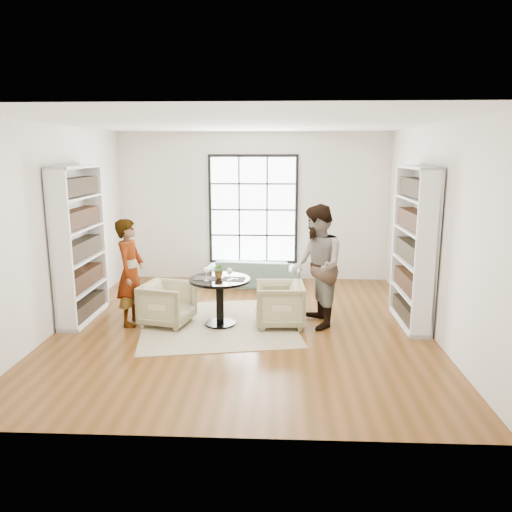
{
  "coord_description": "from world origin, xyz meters",
  "views": [
    {
      "loc": [
        0.53,
        -7.17,
        2.6
      ],
      "look_at": [
        0.18,
        0.4,
        1.02
      ],
      "focal_mm": 35.0,
      "sensor_mm": 36.0,
      "label": 1
    }
  ],
  "objects_px": {
    "wine_glass_right": "(230,272)",
    "flower_centerpiece": "(219,271)",
    "person_left": "(130,272)",
    "person_right": "(317,267)",
    "armchair_left": "(168,304)",
    "armchair_right": "(280,304)",
    "sofa": "(254,272)",
    "wine_glass_left": "(206,271)",
    "pedestal_table": "(220,291)"
  },
  "relations": [
    {
      "from": "sofa",
      "to": "wine_glass_left",
      "type": "height_order",
      "value": "wine_glass_left"
    },
    {
      "from": "armchair_left",
      "to": "flower_centerpiece",
      "type": "distance_m",
      "value": 0.95
    },
    {
      "from": "armchair_left",
      "to": "person_left",
      "type": "distance_m",
      "value": 0.73
    },
    {
      "from": "person_left",
      "to": "flower_centerpiece",
      "type": "bearing_deg",
      "value": -84.01
    },
    {
      "from": "sofa",
      "to": "flower_centerpiece",
      "type": "height_order",
      "value": "flower_centerpiece"
    },
    {
      "from": "wine_glass_left",
      "to": "armchair_right",
      "type": "bearing_deg",
      "value": 8.97
    },
    {
      "from": "armchair_left",
      "to": "wine_glass_right",
      "type": "xyz_separation_m",
      "value": [
        0.97,
        -0.11,
        0.54
      ]
    },
    {
      "from": "pedestal_table",
      "to": "wine_glass_right",
      "type": "xyz_separation_m",
      "value": [
        0.16,
        -0.11,
        0.34
      ]
    },
    {
      "from": "sofa",
      "to": "person_left",
      "type": "distance_m",
      "value": 3.0
    },
    {
      "from": "armchair_right",
      "to": "person_right",
      "type": "bearing_deg",
      "value": 87.33
    },
    {
      "from": "sofa",
      "to": "person_right",
      "type": "bearing_deg",
      "value": 119.48
    },
    {
      "from": "pedestal_table",
      "to": "armchair_left",
      "type": "xyz_separation_m",
      "value": [
        -0.81,
        -0.0,
        -0.21
      ]
    },
    {
      "from": "armchair_right",
      "to": "wine_glass_right",
      "type": "distance_m",
      "value": 0.93
    },
    {
      "from": "sofa",
      "to": "armchair_right",
      "type": "bearing_deg",
      "value": 107.42
    },
    {
      "from": "armchair_right",
      "to": "wine_glass_left",
      "type": "distance_m",
      "value": 1.23
    },
    {
      "from": "armchair_right",
      "to": "armchair_left",
      "type": "bearing_deg",
      "value": -91.41
    },
    {
      "from": "sofa",
      "to": "wine_glass_right",
      "type": "xyz_separation_m",
      "value": [
        -0.23,
        -2.49,
        0.6
      ]
    },
    {
      "from": "pedestal_table",
      "to": "armchair_left",
      "type": "height_order",
      "value": "pedestal_table"
    },
    {
      "from": "person_left",
      "to": "wine_glass_right",
      "type": "xyz_separation_m",
      "value": [
        1.52,
        -0.11,
        0.06
      ]
    },
    {
      "from": "armchair_left",
      "to": "armchair_right",
      "type": "distance_m",
      "value": 1.71
    },
    {
      "from": "armchair_right",
      "to": "person_right",
      "type": "distance_m",
      "value": 0.81
    },
    {
      "from": "person_left",
      "to": "wine_glass_left",
      "type": "relative_size",
      "value": 7.93
    },
    {
      "from": "sofa",
      "to": "person_right",
      "type": "height_order",
      "value": "person_right"
    },
    {
      "from": "flower_centerpiece",
      "to": "armchair_right",
      "type": "bearing_deg",
      "value": -0.18
    },
    {
      "from": "sofa",
      "to": "armchair_left",
      "type": "height_order",
      "value": "armchair_left"
    },
    {
      "from": "person_left",
      "to": "person_right",
      "type": "relative_size",
      "value": 0.88
    },
    {
      "from": "armchair_right",
      "to": "flower_centerpiece",
      "type": "distance_m",
      "value": 1.05
    },
    {
      "from": "wine_glass_right",
      "to": "flower_centerpiece",
      "type": "xyz_separation_m",
      "value": [
        -0.17,
        0.15,
        -0.02
      ]
    },
    {
      "from": "person_left",
      "to": "wine_glass_left",
      "type": "height_order",
      "value": "person_left"
    },
    {
      "from": "sofa",
      "to": "wine_glass_right",
      "type": "height_order",
      "value": "wine_glass_right"
    },
    {
      "from": "sofa",
      "to": "person_right",
      "type": "xyz_separation_m",
      "value": [
        1.06,
        -2.34,
        0.66
      ]
    },
    {
      "from": "wine_glass_left",
      "to": "sofa",
      "type": "bearing_deg",
      "value": 77.14
    },
    {
      "from": "wine_glass_right",
      "to": "pedestal_table",
      "type": "bearing_deg",
      "value": 146.12
    },
    {
      "from": "pedestal_table",
      "to": "sofa",
      "type": "height_order",
      "value": "pedestal_table"
    },
    {
      "from": "armchair_left",
      "to": "wine_glass_left",
      "type": "distance_m",
      "value": 0.85
    },
    {
      "from": "person_left",
      "to": "wine_glass_left",
      "type": "bearing_deg",
      "value": -92.23
    },
    {
      "from": "pedestal_table",
      "to": "flower_centerpiece",
      "type": "distance_m",
      "value": 0.32
    },
    {
      "from": "sofa",
      "to": "armchair_right",
      "type": "xyz_separation_m",
      "value": [
        0.51,
        -2.34,
        0.07
      ]
    },
    {
      "from": "armchair_right",
      "to": "person_right",
      "type": "height_order",
      "value": "person_right"
    },
    {
      "from": "armchair_left",
      "to": "person_right",
      "type": "relative_size",
      "value": 0.39
    },
    {
      "from": "person_right",
      "to": "armchair_right",
      "type": "bearing_deg",
      "value": -101.0
    },
    {
      "from": "armchair_left",
      "to": "wine_glass_left",
      "type": "bearing_deg",
      "value": -89.31
    },
    {
      "from": "pedestal_table",
      "to": "armchair_right",
      "type": "bearing_deg",
      "value": 2.16
    },
    {
      "from": "armchair_right",
      "to": "flower_centerpiece",
      "type": "bearing_deg",
      "value": -92.85
    },
    {
      "from": "armchair_left",
      "to": "wine_glass_right",
      "type": "relative_size",
      "value": 3.81
    },
    {
      "from": "sofa",
      "to": "person_left",
      "type": "height_order",
      "value": "person_left"
    },
    {
      "from": "armchair_right",
      "to": "person_left",
      "type": "bearing_deg",
      "value": -91.72
    },
    {
      "from": "wine_glass_right",
      "to": "person_left",
      "type": "bearing_deg",
      "value": 176.0
    },
    {
      "from": "armchair_left",
      "to": "person_left",
      "type": "relative_size",
      "value": 0.44
    },
    {
      "from": "wine_glass_left",
      "to": "wine_glass_right",
      "type": "bearing_deg",
      "value": 4.6
    }
  ]
}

